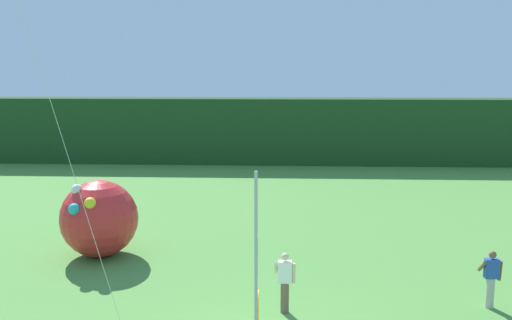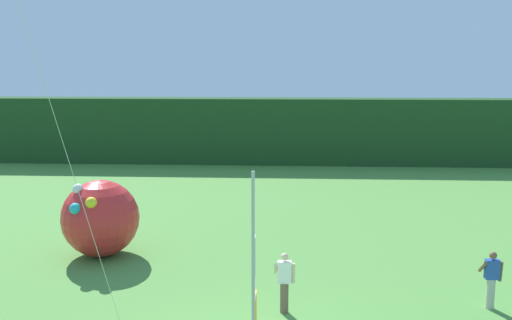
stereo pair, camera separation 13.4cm
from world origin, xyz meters
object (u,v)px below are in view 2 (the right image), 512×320
object	(u,v)px
person_near_banner	(284,281)
inflatable_balloon	(100,218)
person_mid_field	(491,278)
banner_flag	(254,297)

from	to	relation	value
person_near_banner	inflatable_balloon	distance (m)	7.58
person_mid_field	person_near_banner	bearing A→B (deg)	-174.20
banner_flag	person_near_banner	xyz separation A→B (m)	(0.55, 4.24, -1.36)
banner_flag	person_mid_field	distance (m)	7.85
banner_flag	inflatable_balloon	distance (m)	10.26
person_near_banner	inflatable_balloon	xyz separation A→B (m)	(-6.29, 4.22, 0.45)
person_near_banner	inflatable_balloon	size ratio (longest dim) A/B	0.62
person_near_banner	banner_flag	bearing A→B (deg)	-97.38
inflatable_balloon	person_near_banner	bearing A→B (deg)	-33.87
person_near_banner	inflatable_balloon	bearing A→B (deg)	146.13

